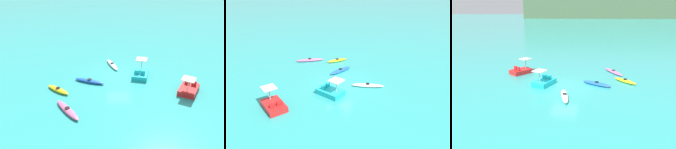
# 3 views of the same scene
# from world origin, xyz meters

# --- Properties ---
(ground_plane) EXTENTS (600.00, 600.00, 0.00)m
(ground_plane) POSITION_xyz_m (0.00, 0.00, 0.00)
(ground_plane) COLOR teal
(kayak_blue) EXTENTS (3.04, 1.93, 0.37)m
(kayak_blue) POSITION_xyz_m (3.04, 1.05, 0.16)
(kayak_blue) COLOR blue
(kayak_blue) RESTS_ON ground_plane
(kayak_white) EXTENTS (1.30, 3.19, 0.37)m
(kayak_white) POSITION_xyz_m (0.42, -2.66, 0.16)
(kayak_white) COLOR white
(kayak_white) RESTS_ON ground_plane
(kayak_pink) EXTENTS (2.28, 3.24, 0.37)m
(kayak_pink) POSITION_xyz_m (4.90, 5.81, 0.16)
(kayak_pink) COLOR pink
(kayak_pink) RESTS_ON ground_plane
(kayak_yellow) EXTENTS (2.36, 2.30, 0.37)m
(kayak_yellow) POSITION_xyz_m (5.94, 2.46, 0.16)
(kayak_yellow) COLOR yellow
(kayak_yellow) RESTS_ON ground_plane
(pedal_boat_red) EXTENTS (2.60, 2.83, 1.68)m
(pedal_boat_red) POSITION_xyz_m (-5.87, 3.86, 0.34)
(pedal_boat_red) COLOR red
(pedal_boat_red) RESTS_ON ground_plane
(pedal_boat_cyan) EXTENTS (2.19, 2.75, 1.68)m
(pedal_boat_cyan) POSITION_xyz_m (-2.18, 0.26, 0.34)
(pedal_boat_cyan) COLOR #19B7C6
(pedal_boat_cyan) RESTS_ON ground_plane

